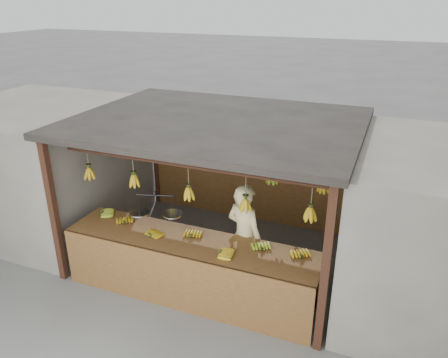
% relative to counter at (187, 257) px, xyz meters
% --- Properties ---
extents(ground, '(80.00, 80.00, 0.00)m').
position_rel_counter_xyz_m(ground, '(-0.04, 1.23, -0.71)').
color(ground, '#5B5B57').
extents(stall, '(4.30, 3.30, 2.40)m').
position_rel_counter_xyz_m(stall, '(-0.04, 1.56, 1.26)').
color(stall, black).
rests_on(stall, ground).
extents(neighbor_left, '(3.00, 3.00, 2.30)m').
position_rel_counter_xyz_m(neighbor_left, '(-3.64, 1.23, 0.44)').
color(neighbor_left, slate).
rests_on(neighbor_left, ground).
extents(counter, '(3.74, 0.85, 0.96)m').
position_rel_counter_xyz_m(counter, '(0.00, 0.00, 0.00)').
color(counter, brown).
rests_on(counter, ground).
extents(hanging_bananas, '(3.57, 2.19, 0.40)m').
position_rel_counter_xyz_m(hanging_bananas, '(-0.05, 1.23, 0.91)').
color(hanging_bananas, '#AC8612').
rests_on(hanging_bananas, ground).
extents(balance_scale, '(0.77, 0.43, 0.84)m').
position_rel_counter_xyz_m(balance_scale, '(-0.60, 0.23, 0.50)').
color(balance_scale, black).
rests_on(balance_scale, ground).
extents(vendor, '(0.71, 0.59, 1.67)m').
position_rel_counter_xyz_m(vendor, '(0.64, 0.63, 0.12)').
color(vendor, beige).
rests_on(vendor, ground).
extents(bag_bundles, '(0.08, 0.26, 1.25)m').
position_rel_counter_xyz_m(bag_bundles, '(1.90, 2.58, 0.28)').
color(bag_bundles, '#1426BF').
rests_on(bag_bundles, ground).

